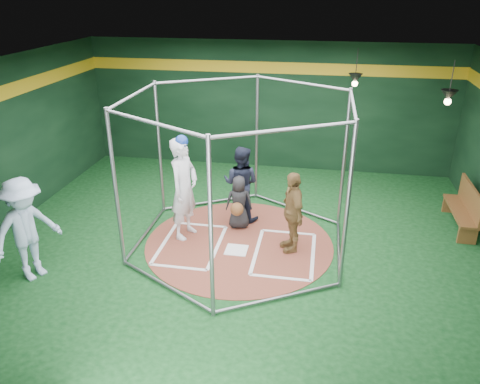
% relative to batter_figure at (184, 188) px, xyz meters
% --- Properties ---
extents(room_shell, '(10.10, 9.10, 3.53)m').
position_rel_batter_figure_xyz_m(room_shell, '(1.15, -0.12, 0.67)').
color(room_shell, '#0B3313').
rests_on(room_shell, ground).
extents(clay_disc, '(3.80, 3.80, 0.01)m').
position_rel_batter_figure_xyz_m(clay_disc, '(1.15, -0.13, -1.08)').
color(clay_disc, brown).
rests_on(clay_disc, ground).
extents(home_plate, '(0.43, 0.43, 0.01)m').
position_rel_batter_figure_xyz_m(home_plate, '(1.15, -0.43, -1.07)').
color(home_plate, white).
rests_on(home_plate, clay_disc).
extents(batter_box_left, '(1.17, 1.77, 0.01)m').
position_rel_batter_figure_xyz_m(batter_box_left, '(0.20, -0.38, -1.07)').
color(batter_box_left, white).
rests_on(batter_box_left, clay_disc).
extents(batter_box_right, '(1.17, 1.77, 0.01)m').
position_rel_batter_figure_xyz_m(batter_box_right, '(2.10, -0.38, -1.07)').
color(batter_box_right, white).
rests_on(batter_box_right, clay_disc).
extents(batting_cage, '(4.05, 4.67, 3.00)m').
position_rel_batter_figure_xyz_m(batting_cage, '(1.15, -0.13, 0.41)').
color(batting_cage, gray).
rests_on(batting_cage, ground).
extents(pendant_lamp_near, '(0.34, 0.34, 0.90)m').
position_rel_batter_figure_xyz_m(pendant_lamp_near, '(3.35, 3.47, 1.65)').
color(pendant_lamp_near, black).
rests_on(pendant_lamp_near, room_shell).
extents(pendant_lamp_far, '(0.34, 0.34, 0.90)m').
position_rel_batter_figure_xyz_m(pendant_lamp_far, '(5.15, 1.87, 1.65)').
color(pendant_lamp_far, black).
rests_on(pendant_lamp_far, room_shell).
extents(batter_figure, '(0.69, 0.87, 2.18)m').
position_rel_batter_figure_xyz_m(batter_figure, '(0.00, 0.00, 0.00)').
color(batter_figure, silver).
rests_on(batter_figure, clay_disc).
extents(visitor_leopard, '(0.72, 1.03, 1.63)m').
position_rel_batter_figure_xyz_m(visitor_leopard, '(2.20, -0.17, -0.26)').
color(visitor_leopard, '#A78047').
rests_on(visitor_leopard, clay_disc).
extents(catcher_figure, '(0.63, 0.63, 1.17)m').
position_rel_batter_figure_xyz_m(catcher_figure, '(1.02, 0.54, -0.49)').
color(catcher_figure, black).
rests_on(catcher_figure, clay_disc).
extents(umpire, '(0.93, 0.79, 1.68)m').
position_rel_batter_figure_xyz_m(umpire, '(0.99, 0.96, -0.23)').
color(umpire, black).
rests_on(umpire, clay_disc).
extents(bystander_blue, '(1.17, 1.41, 1.90)m').
position_rel_batter_figure_xyz_m(bystander_blue, '(-2.26, -1.93, -0.14)').
color(bystander_blue, '#AFC8E7').
rests_on(bystander_blue, ground).
extents(dugout_bench, '(0.38, 1.63, 0.95)m').
position_rel_batter_figure_xyz_m(dugout_bench, '(5.78, 1.42, -0.60)').
color(dugout_bench, brown).
rests_on(dugout_bench, ground).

